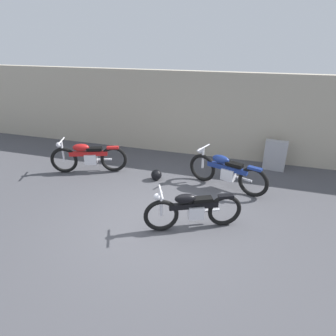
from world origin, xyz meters
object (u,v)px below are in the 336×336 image
Objects in this scene: stone_marker at (275,156)px; motorcycle_black at (193,209)px; motorcycle_red at (88,157)px; motorcycle_blue at (226,171)px; helmet at (156,175)px.

motorcycle_black reaches higher than stone_marker.
motorcycle_red reaches higher than motorcycle_black.
motorcycle_red is 1.12× the size of motorcycle_black.
motorcycle_black is (-0.42, -1.97, -0.04)m from motorcycle_blue.
motorcycle_red is (-5.13, -1.77, 0.02)m from stone_marker.
motorcycle_blue reaches higher than stone_marker.
motorcycle_red is at bearing -177.42° from helmet.
motorcycle_blue is at bearing 162.11° from motorcycle_red.
motorcycle_black is (3.49, -1.78, -0.04)m from motorcycle_red.
motorcycle_blue reaches higher than motorcycle_black.
stone_marker is at bearing -108.32° from motorcycle_blue.
motorcycle_blue reaches higher than motorcycle_red.
motorcycle_black is at bearing -52.43° from helmet.
motorcycle_red is at bearing -52.75° from motorcycle_black.
motorcycle_blue is 1.13× the size of motorcycle_black.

